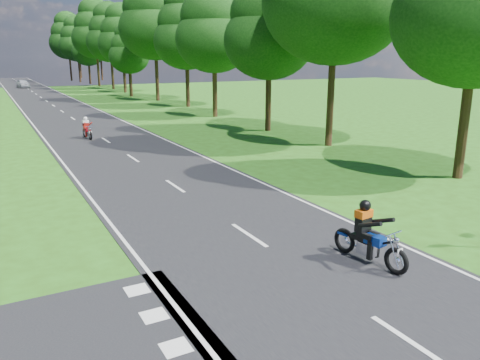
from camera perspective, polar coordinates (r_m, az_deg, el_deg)
ground at (r=12.05m, az=5.85°, el=-9.83°), size 160.00×160.00×0.00m
main_road at (r=59.55m, az=-22.51°, el=8.87°), size 7.00×140.00×0.02m
road_markings at (r=57.68m, az=-22.43°, el=8.74°), size 7.40×140.00×0.01m
treeline at (r=69.57m, az=-22.96°, el=16.36°), size 40.00×115.35×14.78m
rider_near_blue at (r=12.00m, az=15.60°, el=-6.20°), size 0.90×1.98×1.59m
rider_far_red at (r=31.00m, az=-18.17°, el=6.07°), size 0.67×1.66×1.35m
distant_car at (r=86.63m, az=-24.95°, el=10.60°), size 2.14×4.19×1.37m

